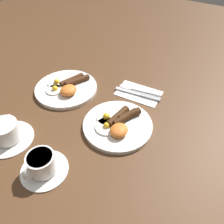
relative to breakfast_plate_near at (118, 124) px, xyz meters
The scene contains 8 objects.
ground_plane 0.01m from the breakfast_plate_near, 125.72° to the left, with size 3.00×3.00×0.00m, color #4C301C.
breakfast_plate_near is the anchor object (origin of this frame).
breakfast_plate_far 0.30m from the breakfast_plate_near, 76.58° to the left, with size 0.26×0.26×0.05m.
teacup_near 0.28m from the breakfast_plate_near, 159.94° to the left, with size 0.14×0.14×0.07m.
teacup_far 0.37m from the breakfast_plate_near, 130.02° to the left, with size 0.16×0.16×0.07m.
napkin 0.21m from the breakfast_plate_near, ahead, with size 0.11×0.18×0.01m, color white.
knife 0.20m from the breakfast_plate_near, ahead, with size 0.04×0.19×0.01m.
spoon 0.22m from the breakfast_plate_near, 17.48° to the left, with size 0.05×0.18×0.01m.
Camera 1 is at (-0.46, -0.25, 0.57)m, focal length 35.00 mm.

